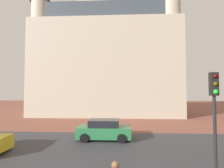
% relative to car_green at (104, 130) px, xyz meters
% --- Properties ---
extents(ground_plane, '(120.00, 120.00, 0.00)m').
position_rel_car_green_xyz_m(ground_plane, '(0.41, 0.28, -0.72)').
color(ground_plane, brown).
extents(street_asphalt_strip, '(120.00, 8.04, 0.00)m').
position_rel_car_green_xyz_m(street_asphalt_strip, '(0.41, -1.77, -0.72)').
color(street_asphalt_strip, '#38383D').
rests_on(street_asphalt_strip, ground_plane).
extents(landmark_building, '(22.50, 12.65, 33.28)m').
position_rel_car_green_xyz_m(landmark_building, '(-1.41, 16.55, 8.73)').
color(landmark_building, '#B2A893').
rests_on(landmark_building, ground_plane).
extents(car_green, '(4.04, 1.96, 1.51)m').
position_rel_car_green_xyz_m(car_green, '(0.00, 0.00, 0.00)').
color(car_green, '#287042').
rests_on(car_green, ground_plane).
extents(traffic_light_pole, '(0.28, 0.34, 4.38)m').
position_rel_car_green_xyz_m(traffic_light_pole, '(4.87, -6.61, 2.35)').
color(traffic_light_pole, black).
rests_on(traffic_light_pole, ground_plane).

